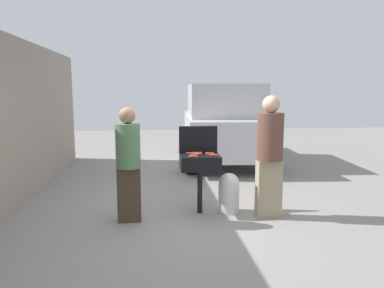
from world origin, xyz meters
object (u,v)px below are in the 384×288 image
object	(u,v)px
bbq_grill	(200,164)
hot_dog_2	(211,154)
hot_dog_3	(193,156)
hot_dog_7	(210,153)
hot_dog_6	(194,154)
parked_minivan	(223,123)
person_right	(270,152)
hot_dog_4	(190,153)
hot_dog_1	(213,155)
hot_dog_0	(198,153)
propane_tank	(229,192)
person_left	(128,160)
hot_dog_5	(197,154)

from	to	relation	value
bbq_grill	hot_dog_2	distance (m)	0.23
hot_dog_3	hot_dog_7	size ratio (longest dim) A/B	1.00
hot_dog_2	hot_dog_3	world-z (taller)	same
hot_dog_6	parked_minivan	bearing A→B (deg)	73.22
bbq_grill	person_right	size ratio (longest dim) A/B	0.50
bbq_grill	hot_dog_4	distance (m)	0.24
bbq_grill	hot_dog_1	distance (m)	0.26
person_right	hot_dog_2	bearing A→B (deg)	-14.62
hot_dog_0	hot_dog_7	bearing A→B (deg)	-9.68
propane_tank	person_left	bearing A→B (deg)	-171.47
person_left	hot_dog_6	bearing A→B (deg)	27.10
hot_dog_3	hot_dog_4	bearing A→B (deg)	92.18
hot_dog_5	hot_dog_7	world-z (taller)	same
hot_dog_0	person_right	bearing A→B (deg)	-22.99
hot_dog_3	person_right	xyz separation A→B (m)	(1.11, -0.13, 0.06)
hot_dog_2	person_left	size ratio (longest dim) A/B	0.08
hot_dog_4	person_right	world-z (taller)	person_right
hot_dog_6	hot_dog_7	bearing A→B (deg)	23.95
bbq_grill	person_left	bearing A→B (deg)	-166.75
hot_dog_4	hot_dog_3	bearing A→B (deg)	-87.82
hot_dog_6	person_left	xyz separation A→B (m)	(-0.97, -0.24, -0.02)
propane_tank	parked_minivan	distance (m)	4.23
hot_dog_5	hot_dog_3	bearing A→B (deg)	-113.70
hot_dog_1	hot_dog_4	xyz separation A→B (m)	(-0.32, 0.22, 0.00)
hot_dog_2	propane_tank	distance (m)	0.66
hot_dog_1	hot_dog_5	world-z (taller)	same
hot_dog_6	person_left	size ratio (longest dim) A/B	0.08
propane_tank	person_right	world-z (taller)	person_right
propane_tank	person_right	bearing A→B (deg)	-26.10
hot_dog_7	person_left	xyz separation A→B (m)	(-1.22, -0.36, -0.02)
bbq_grill	person_left	world-z (taller)	person_left
hot_dog_5	hot_dog_1	bearing A→B (deg)	-32.50
hot_dog_4	hot_dog_6	size ratio (longest dim) A/B	1.00
hot_dog_5	propane_tank	world-z (taller)	hot_dog_5
hot_dog_2	parked_minivan	size ratio (longest dim) A/B	0.03
hot_dog_1	hot_dog_2	world-z (taller)	same
hot_dog_5	person_right	distance (m)	1.08
hot_dog_3	parked_minivan	xyz separation A→B (m)	(1.27, 4.25, 0.11)
hot_dog_0	parked_minivan	bearing A→B (deg)	73.63
hot_dog_5	bbq_grill	bearing A→B (deg)	-53.21
hot_dog_5	person_left	xyz separation A→B (m)	(-1.02, -0.29, -0.02)
hot_dog_3	bbq_grill	bearing A→B (deg)	52.08
hot_dog_5	hot_dog_6	size ratio (longest dim) A/B	1.00
hot_dog_1	hot_dog_6	size ratio (longest dim) A/B	1.00
hot_dog_5	hot_dog_7	distance (m)	0.21
person_right	parked_minivan	size ratio (longest dim) A/B	0.40
bbq_grill	hot_dog_7	distance (m)	0.25
hot_dog_7	propane_tank	world-z (taller)	hot_dog_7
hot_dog_6	hot_dog_7	distance (m)	0.27
bbq_grill	hot_dog_2	world-z (taller)	hot_dog_2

